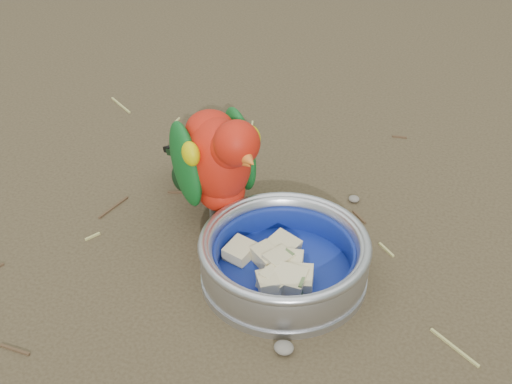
% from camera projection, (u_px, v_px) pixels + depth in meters
% --- Properties ---
extents(ground, '(60.00, 60.00, 0.00)m').
position_uv_depth(ground, '(229.00, 262.00, 0.91)').
color(ground, '#433724').
extents(food_bowl, '(0.21, 0.21, 0.02)m').
position_uv_depth(food_bowl, '(284.00, 274.00, 0.88)').
color(food_bowl, '#B2B2BA').
rests_on(food_bowl, ground).
extents(bowl_wall, '(0.21, 0.21, 0.04)m').
position_uv_depth(bowl_wall, '(284.00, 256.00, 0.87)').
color(bowl_wall, '#B2B2BA').
rests_on(bowl_wall, food_bowl).
extents(fruit_wedges, '(0.12, 0.12, 0.03)m').
position_uv_depth(fruit_wedges, '(284.00, 260.00, 0.87)').
color(fruit_wedges, beige).
rests_on(fruit_wedges, food_bowl).
extents(lory_parrot, '(0.24, 0.22, 0.18)m').
position_uv_depth(lory_parrot, '(218.00, 169.00, 0.93)').
color(lory_parrot, red).
rests_on(lory_parrot, ground).
extents(ground_debris, '(0.90, 0.80, 0.01)m').
position_uv_depth(ground_debris, '(240.00, 245.00, 0.94)').
color(ground_debris, tan).
rests_on(ground_debris, ground).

